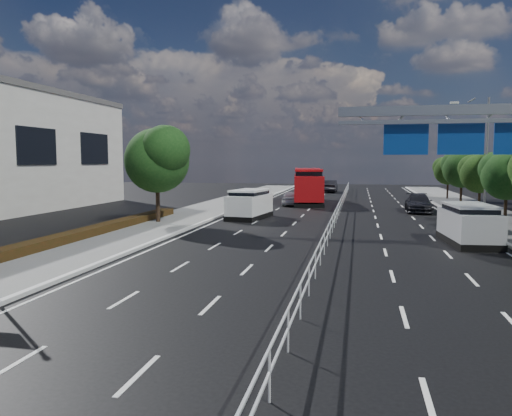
# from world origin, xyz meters

# --- Properties ---
(ground) EXTENTS (160.00, 160.00, 0.00)m
(ground) POSITION_xyz_m (0.00, 0.00, 0.00)
(ground) COLOR black
(ground) RESTS_ON ground
(kerb_near) EXTENTS (0.25, 140.00, 0.15)m
(kerb_near) POSITION_xyz_m (-9.00, 0.00, 0.07)
(kerb_near) COLOR silver
(kerb_near) RESTS_ON ground
(median_fence) EXTENTS (0.05, 85.00, 1.02)m
(median_fence) POSITION_xyz_m (0.00, 22.50, 0.53)
(median_fence) COLOR silver
(median_fence) RESTS_ON ground
(hedge_near) EXTENTS (1.00, 36.00, 0.44)m
(hedge_near) POSITION_xyz_m (-13.30, 5.00, 0.36)
(hedge_near) COLOR black
(hedge_near) RESTS_ON sidewalk_near
(overhead_gantry) EXTENTS (10.24, 0.38, 7.45)m
(overhead_gantry) POSITION_xyz_m (6.74, 10.05, 5.61)
(overhead_gantry) COLOR gray
(overhead_gantry) RESTS_ON ground
(streetlight_far) EXTENTS (2.78, 2.40, 9.00)m
(streetlight_far) POSITION_xyz_m (10.50, 26.00, 5.21)
(streetlight_far) COLOR gray
(streetlight_far) RESTS_ON ground
(near_tree_back) EXTENTS (4.84, 4.51, 6.69)m
(near_tree_back) POSITION_xyz_m (-11.94, 17.97, 4.61)
(near_tree_back) COLOR black
(near_tree_back) RESTS_ON ground
(far_tree_e) EXTENTS (3.63, 3.38, 5.13)m
(far_tree_e) POSITION_xyz_m (11.25, 21.98, 3.56)
(far_tree_e) COLOR black
(far_tree_e) RESTS_ON ground
(far_tree_f) EXTENTS (3.52, 3.28, 5.02)m
(far_tree_f) POSITION_xyz_m (11.24, 29.48, 3.49)
(far_tree_f) COLOR black
(far_tree_f) RESTS_ON ground
(far_tree_g) EXTENTS (3.96, 3.69, 5.45)m
(far_tree_g) POSITION_xyz_m (11.25, 36.98, 3.75)
(far_tree_g) COLOR black
(far_tree_g) RESTS_ON ground
(far_tree_h) EXTENTS (3.41, 3.18, 4.91)m
(far_tree_h) POSITION_xyz_m (11.24, 44.48, 3.42)
(far_tree_h) COLOR black
(far_tree_h) RESTS_ON ground
(white_minivan) EXTENTS (2.81, 5.25, 2.18)m
(white_minivan) POSITION_xyz_m (-6.51, 22.41, 1.07)
(white_minivan) COLOR black
(white_minivan) RESTS_ON ground
(red_bus) EXTENTS (4.23, 12.02, 3.52)m
(red_bus) POSITION_xyz_m (-3.64, 37.35, 1.83)
(red_bus) COLOR black
(red_bus) RESTS_ON ground
(near_car_silver) EXTENTS (1.87, 4.23, 1.41)m
(near_car_silver) POSITION_xyz_m (-4.90, 34.12, 0.71)
(near_car_silver) COLOR silver
(near_car_silver) RESTS_ON ground
(near_car_dark) EXTENTS (1.88, 5.08, 1.66)m
(near_car_dark) POSITION_xyz_m (-2.37, 55.60, 0.83)
(near_car_dark) COLOR black
(near_car_dark) RESTS_ON ground
(silver_minivan) EXTENTS (2.53, 5.17, 2.09)m
(silver_minivan) POSITION_xyz_m (7.16, 13.42, 1.03)
(silver_minivan) COLOR black
(silver_minivan) RESTS_ON ground
(parked_car_teal) EXTENTS (2.73, 5.49, 1.49)m
(parked_car_teal) POSITION_xyz_m (8.30, 18.98, 0.75)
(parked_car_teal) COLOR #186F62
(parked_car_teal) RESTS_ON ground
(parked_car_dark) EXTENTS (2.28, 5.23, 1.50)m
(parked_car_dark) POSITION_xyz_m (6.50, 29.90, 0.75)
(parked_car_dark) COLOR black
(parked_car_dark) RESTS_ON ground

